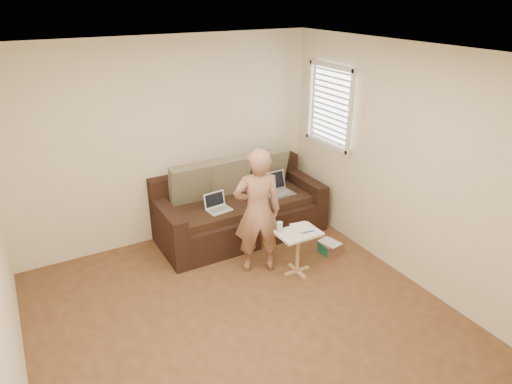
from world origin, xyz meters
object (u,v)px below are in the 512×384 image
Objects in this scene: side_table at (298,252)px; person at (257,212)px; laptop_silver at (279,194)px; laptop_white at (219,211)px; striped_box at (330,247)px; drinking_glass at (280,227)px; sofa at (241,207)px.

person is at bearing 141.52° from side_table.
laptop_silver reaches higher than laptop_white.
laptop_silver reaches higher than striped_box.
striped_box is (0.97, -0.14, -0.69)m from person.
person is at bearing -138.09° from laptop_silver.
laptop_silver is 3.26× the size of drinking_glass.
drinking_glass is (-0.19, 0.12, 0.33)m from side_table.
laptop_silver is at bearing -3.61° from laptop_white.
side_table is 0.65m from striped_box.
sofa is 7.56× the size of laptop_white.
sofa reaches higher than laptop_silver.
laptop_silver is at bearing -9.44° from sofa.
sofa is at bearing 88.75° from drinking_glass.
sofa reaches higher than laptop_white.
sofa is 1.14m from side_table.
laptop_white is 1.22× the size of striped_box.
laptop_silver is (0.55, -0.09, 0.10)m from sofa.
sofa is 5.63× the size of laptop_silver.
person is 0.69m from side_table.
drinking_glass is at bearing 155.27° from person.
side_table is 2.25× the size of striped_box.
striped_box is at bearing -42.34° from laptop_white.
sofa is 1.01m from drinking_glass.
sofa reaches higher than striped_box.
laptop_white is 0.19× the size of person.
person is (0.17, -0.68, 0.24)m from laptop_white.
drinking_glass reaches higher than laptop_silver.
drinking_glass is (0.36, -0.86, 0.08)m from laptop_white.
drinking_glass reaches higher than side_table.
drinking_glass is (-0.02, -1.00, 0.17)m from sofa.
laptop_white is 0.74m from person.
striped_box is (1.14, -0.82, -0.45)m from laptop_white.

